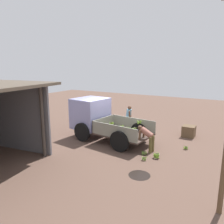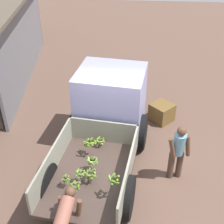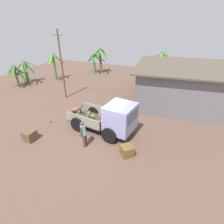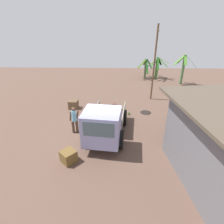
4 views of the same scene
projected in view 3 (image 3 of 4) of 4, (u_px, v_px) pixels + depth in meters
The scene contains 20 objects.
ground at pixel (101, 132), 11.66m from camera, with size 36.00×36.00×0.00m, color brown.
mud_patch_0 at pixel (86, 106), 15.13m from camera, with size 0.82×0.82×0.01m, color black.
cargo_truck at pixel (114, 118), 10.91m from camera, with size 4.61×2.50×2.17m.
warehouse_shed at pixel (191, 77), 14.44m from camera, with size 8.92×8.27×3.29m.
utility_pole at pixel (62, 65), 15.31m from camera, with size 0.92×0.14×5.96m.
banana_palm_0 at pixel (163, 63), 21.88m from camera, with size 2.52×3.06×3.13m.
banana_palm_1 at pixel (54, 66), 20.83m from camera, with size 1.68×2.58×3.12m.
banana_palm_2 at pixel (26, 71), 19.94m from camera, with size 2.82×2.54×2.50m.
banana_palm_3 at pixel (101, 60), 23.50m from camera, with size 2.12×2.83×3.25m.
banana_palm_4 at pixel (94, 63), 23.70m from camera, with size 2.66×2.35×2.54m.
banana_palm_5 at pixel (16, 75), 18.85m from camera, with size 2.23×1.99×2.31m.
banana_palm_6 at pixel (159, 65), 21.82m from camera, with size 2.74×2.52×2.97m.
person_foreground_visitor at pixel (84, 133), 9.96m from camera, with size 0.44×0.61×1.63m.
person_worker_loading at pixel (76, 111), 12.67m from camera, with size 0.85×0.56×1.18m.
banana_bunch_on_ground_0 at pixel (50, 122), 12.61m from camera, with size 0.21×0.21×0.17m.
banana_bunch_on_ground_1 at pixel (81, 112), 13.92m from camera, with size 0.23×0.23×0.19m.
banana_bunch_on_ground_2 at pixel (80, 116), 13.38m from camera, with size 0.26×0.26×0.18m.
banana_bunch_on_ground_3 at pixel (74, 113), 13.66m from camera, with size 0.31×0.32×0.26m.
wooden_crate_0 at pixel (30, 135), 10.74m from camera, with size 0.67×0.67×0.64m, color brown.
wooden_crate_1 at pixel (127, 151), 9.53m from camera, with size 0.63×0.63×0.59m, color brown.
Camera 3 is at (4.55, -8.55, 6.66)m, focal length 28.00 mm.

